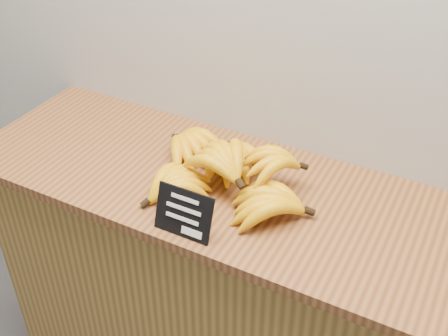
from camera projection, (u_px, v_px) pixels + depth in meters
counter at (231, 304)px, 1.80m from camera, size 1.42×0.50×0.90m
counter_top at (233, 190)px, 1.53m from camera, size 1.55×0.54×0.03m
chalkboard_sign at (184, 213)px, 1.34m from camera, size 0.15×0.04×0.12m
banana_pile at (227, 170)px, 1.50m from camera, size 0.50×0.39×0.13m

